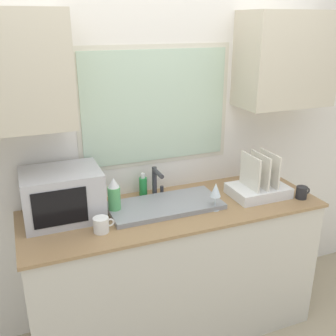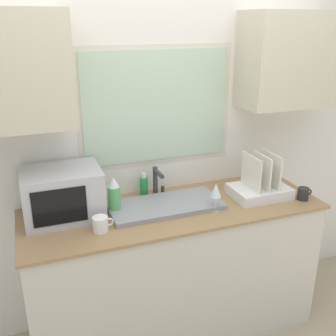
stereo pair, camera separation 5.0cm
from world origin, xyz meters
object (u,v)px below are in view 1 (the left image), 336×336
at_px(soap_bottle, 143,186).
at_px(microwave, 62,195).
at_px(faucet, 156,180).
at_px(wine_glass, 216,191).
at_px(dish_rack, 258,186).
at_px(mug_near_sink, 101,225).
at_px(spray_bottle, 114,197).

bearing_deg(soap_bottle, microwave, -167.22).
height_order(faucet, soap_bottle, faucet).
height_order(faucet, wine_glass, faucet).
bearing_deg(dish_rack, wine_glass, -167.28).
bearing_deg(mug_near_sink, wine_glass, 0.52).
distance_m(dish_rack, soap_bottle, 0.76).
bearing_deg(faucet, soap_bottle, 148.54).
distance_m(faucet, mug_near_sink, 0.55).
height_order(dish_rack, soap_bottle, dish_rack).
bearing_deg(microwave, faucet, 6.93).
bearing_deg(dish_rack, faucet, 160.13).
height_order(spray_bottle, mug_near_sink, spray_bottle).
bearing_deg(faucet, mug_near_sink, -143.99).
bearing_deg(microwave, dish_rack, -7.15).
bearing_deg(spray_bottle, faucet, 22.61).
bearing_deg(wine_glass, faucet, 130.67).
xyz_separation_m(faucet, dish_rack, (0.63, -0.23, -0.06)).
xyz_separation_m(faucet, wine_glass, (0.27, -0.31, 0.01)).
bearing_deg(soap_bottle, wine_glass, -46.17).
distance_m(spray_bottle, wine_glass, 0.61).
bearing_deg(microwave, soap_bottle, 12.78).
relative_size(faucet, dish_rack, 0.55).
distance_m(dish_rack, wine_glass, 0.38).
xyz_separation_m(spray_bottle, wine_glass, (0.58, -0.18, 0.02)).
xyz_separation_m(faucet, mug_near_sink, (-0.44, -0.32, -0.08)).
distance_m(faucet, microwave, 0.61).
distance_m(soap_bottle, mug_near_sink, 0.51).
bearing_deg(wine_glass, dish_rack, 12.72).
distance_m(dish_rack, spray_bottle, 0.96).
relative_size(faucet, soap_bottle, 1.27).
height_order(soap_bottle, mug_near_sink, soap_bottle).
bearing_deg(wine_glass, spray_bottle, 162.77).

